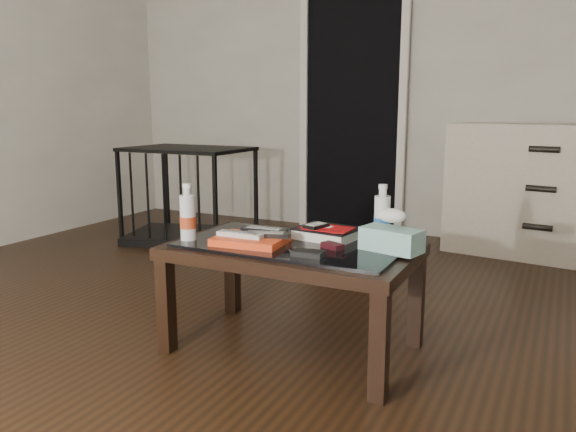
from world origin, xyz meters
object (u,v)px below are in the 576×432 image
Objects in this scene: coffee_table at (293,258)px; water_bottle_left at (188,212)px; dresser at (542,191)px; pet_crate at (189,210)px; textbook at (327,233)px; tissue_box at (392,240)px; water_bottle_right at (382,213)px.

coffee_table is 4.20× the size of water_bottle_left.
pet_crate is at bearing -156.66° from dresser.
pet_crate reaches higher than water_bottle_left.
textbook is 1.05× the size of water_bottle_left.
pet_crate is at bearing 159.11° from tissue_box.
tissue_box is (1.98, -1.37, 0.28)m from pet_crate.
water_bottle_right is at bearing -49.97° from pet_crate.
dresser is 2.12m from textbook.
pet_crate is 4.14× the size of textbook.
textbook is 0.59m from water_bottle_left.
water_bottle_left is (-1.27, -2.26, 0.13)m from dresser.
dresser is 1.21× the size of pet_crate.
dresser is at bearing 60.73° from water_bottle_left.
dresser is 2.11m from tissue_box.
tissue_box reaches higher than textbook.
dresser is at bearing 68.07° from coffee_table.
water_bottle_left is 0.81m from water_bottle_right.
pet_crate is 4.35× the size of water_bottle_right.
water_bottle_left reaches higher than textbook.
pet_crate reaches higher than coffee_table.
dresser is at bearing 91.58° from tissue_box.
water_bottle_left is at bearing -143.79° from textbook.
water_bottle_right is at bearing 23.16° from textbook.
dresser reaches higher than water_bottle_left.
water_bottle_right is at bearing 134.10° from tissue_box.
coffee_table is 0.80× the size of dresser.
water_bottle_right reaches higher than coffee_table.
pet_crate is at bearing 137.95° from coffee_table.
coffee_table is 4.00× the size of textbook.
coffee_table is 0.48m from water_bottle_left.
water_bottle_left reaches higher than tissue_box.
pet_crate is (-2.43, -0.69, -0.22)m from dresser.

